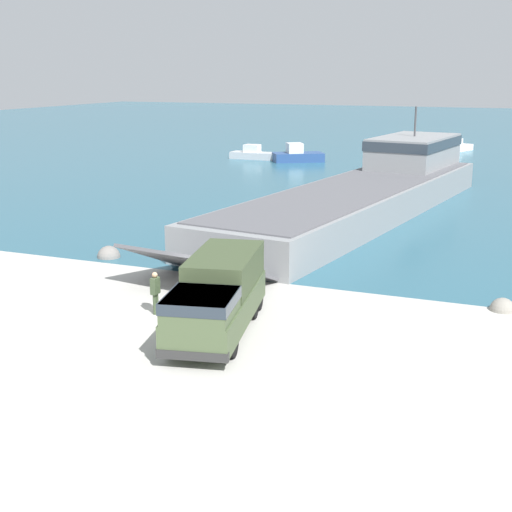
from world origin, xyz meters
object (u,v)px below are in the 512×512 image
at_px(military_truck, 218,295).
at_px(moored_boat_c, 297,155).
at_px(moored_boat_b, 450,148).
at_px(moored_boat_a, 255,154).
at_px(soldier_on_ramp, 155,290).
at_px(landing_craft, 372,187).

distance_m(military_truck, moored_boat_c, 54.22).
relative_size(military_truck, moored_boat_b, 0.96).
bearing_deg(moored_boat_c, moored_boat_a, -125.70).
xyz_separation_m(moored_boat_b, moored_boat_c, (-14.61, -16.53, 0.14)).
bearing_deg(military_truck, moored_boat_b, 168.08).
relative_size(moored_boat_a, moored_boat_b, 0.70).
relative_size(moored_boat_a, moored_boat_c, 0.96).
bearing_deg(moored_boat_b, soldier_on_ramp, 108.53).
height_order(military_truck, soldier_on_ramp, military_truck).
bearing_deg(military_truck, moored_boat_a, -171.20).
distance_m(military_truck, soldier_on_ramp, 3.41).
distance_m(soldier_on_ramp, moored_boat_a, 54.32).
height_order(moored_boat_a, moored_boat_b, moored_boat_a).
height_order(soldier_on_ramp, moored_boat_b, soldier_on_ramp).
bearing_deg(moored_boat_a, moored_boat_b, 129.53).
bearing_deg(moored_boat_c, landing_craft, -2.05).
xyz_separation_m(moored_boat_a, moored_boat_b, (19.90, 16.14, -0.01)).
relative_size(landing_craft, soldier_on_ramp, 21.83).
distance_m(soldier_on_ramp, moored_boat_c, 52.57).
height_order(military_truck, moored_boat_a, military_truck).
height_order(landing_craft, moored_boat_a, landing_craft).
height_order(landing_craft, soldier_on_ramp, landing_craft).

